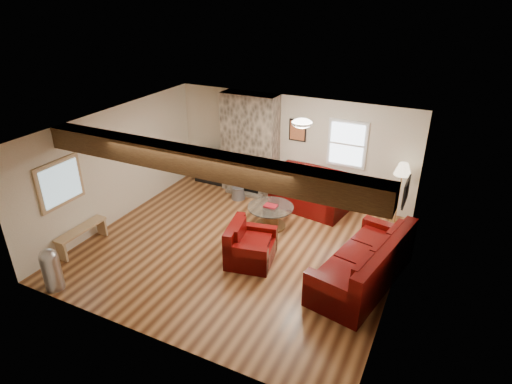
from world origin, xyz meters
TOP-DOWN VIEW (x-y plane):
  - room at (0.00, 0.00)m, footprint 8.00×8.00m
  - oak_beam at (0.00, -1.25)m, footprint 6.00×0.36m
  - chimney_breast at (-1.00, 2.49)m, footprint 1.40×0.67m
  - back_window at (1.35, 2.71)m, footprint 0.90×0.08m
  - hatch_window at (-2.96, -1.50)m, footprint 0.08×1.00m
  - ceiling_dome at (0.90, 0.90)m, footprint 0.40×0.40m
  - artwork_back at (0.15, 2.71)m, footprint 0.42×0.06m
  - artwork_right at (2.96, 0.30)m, footprint 0.06×0.55m
  - sofa_three at (2.48, -0.02)m, footprint 1.45×2.53m
  - loveseat at (0.71, 2.23)m, footprint 1.86×1.25m
  - armchair_red at (0.43, -0.30)m, footprint 1.00×1.09m
  - coffee_table at (0.23, 1.03)m, footprint 1.00×1.00m
  - tv_cabinet at (-2.08, 2.53)m, footprint 1.03×0.41m
  - television at (-2.08, 2.53)m, footprint 0.79×0.10m
  - floor_lamp at (2.66, 2.39)m, footprint 0.37×0.37m
  - pine_bench at (-2.83, -1.37)m, footprint 0.27×1.15m
  - pedal_bin at (-2.28, -2.55)m, footprint 0.39×0.39m
  - coal_bucket at (-1.05, 1.92)m, footprint 0.35×0.35m

SIDE VIEW (x-z plane):
  - coal_bucket at x=-1.05m, z-range 0.00..0.33m
  - pine_bench at x=-2.83m, z-range 0.00..0.43m
  - coffee_table at x=0.23m, z-range -0.02..0.51m
  - tv_cabinet at x=-2.08m, z-range 0.00..0.51m
  - armchair_red at x=0.43m, z-range 0.00..0.77m
  - pedal_bin at x=-2.28m, z-range 0.00..0.80m
  - loveseat at x=0.71m, z-range 0.00..0.91m
  - sofa_three at x=2.48m, z-range 0.00..0.92m
  - television at x=-2.08m, z-range 0.51..0.97m
  - chimney_breast at x=-1.00m, z-range -0.03..2.47m
  - floor_lamp at x=2.66m, z-range 0.51..1.94m
  - room at x=0.00m, z-range -2.75..5.25m
  - hatch_window at x=-2.96m, z-range 1.00..1.90m
  - back_window at x=1.35m, z-range 1.00..2.10m
  - artwork_back at x=0.15m, z-range 1.44..1.96m
  - artwork_right at x=2.96m, z-range 1.54..1.96m
  - oak_beam at x=0.00m, z-range 2.12..2.50m
  - ceiling_dome at x=0.90m, z-range 2.35..2.53m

